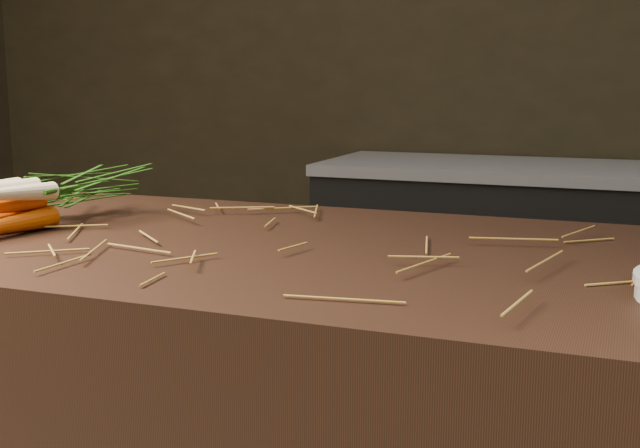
# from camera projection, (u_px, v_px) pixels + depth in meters

# --- Properties ---
(back_counter) EXTENTS (1.82, 0.62, 0.84)m
(back_counter) POSITION_uv_depth(u_px,v_px,m) (574.00, 283.00, 2.87)
(back_counter) COLOR black
(back_counter) RESTS_ON ground
(straw_bedding) EXTENTS (1.40, 0.60, 0.02)m
(straw_bedding) POSITION_uv_depth(u_px,v_px,m) (284.00, 237.00, 1.17)
(straw_bedding) COLOR olive
(straw_bedding) RESTS_ON main_counter
(root_veg_bunch) EXTENTS (0.24, 0.53, 0.10)m
(root_veg_bunch) POSITION_uv_depth(u_px,v_px,m) (40.00, 198.00, 1.31)
(root_veg_bunch) COLOR #C94908
(root_veg_bunch) RESTS_ON main_counter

